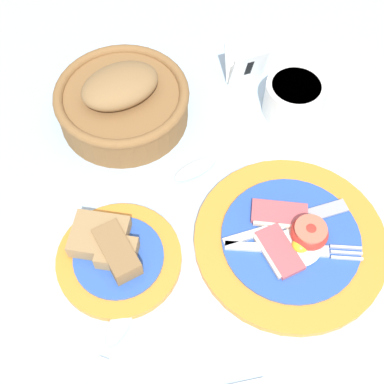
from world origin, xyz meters
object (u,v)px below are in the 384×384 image
teaspoon_by_saucer (112,339)px  bread_basket (122,101)px  breakfast_plate (291,240)px  bread_plate (115,254)px  teaspoon_near_cup (210,161)px  sugar_cup (294,97)px  number_card (245,64)px

teaspoon_by_saucer → bread_basket: bearing=21.8°
breakfast_plate → bread_plate: bearing=173.4°
teaspoon_near_cup → sugar_cup: bearing=-174.5°
bread_plate → sugar_cup: size_ratio=1.82×
bread_plate → teaspoon_by_saucer: 0.11m
sugar_cup → teaspoon_near_cup: (-0.15, -0.07, -0.03)m
breakfast_plate → number_card: (0.02, 0.31, 0.03)m
number_card → bread_basket: bearing=-178.4°
breakfast_plate → sugar_cup: 0.24m
breakfast_plate → number_card: size_ratio=3.64×
number_card → teaspoon_near_cup: (-0.10, -0.16, -0.03)m
sugar_cup → teaspoon_near_cup: 0.17m
sugar_cup → number_card: size_ratio=1.28×
bread_basket → number_card: bread_basket is taller
sugar_cup → number_card: number_card is taller
sugar_cup → teaspoon_by_saucer: (-0.34, -0.31, -0.03)m
number_card → bread_plate: bearing=-140.7°
breakfast_plate → bread_basket: (-0.19, 0.27, 0.03)m
bread_plate → bread_basket: 0.25m
bread_basket → teaspoon_near_cup: bearing=-46.2°
breakfast_plate → teaspoon_by_saucer: bearing=-162.3°
sugar_cup → bread_basket: bearing=170.5°
breakfast_plate → bread_plate: (-0.24, 0.03, 0.01)m
bread_basket → teaspoon_by_saucer: size_ratio=1.22×
bread_plate → teaspoon_by_saucer: (-0.02, -0.11, -0.01)m
number_card → teaspoon_near_cup: bearing=-130.1°
breakfast_plate → bread_plate: size_ratio=1.57×
breakfast_plate → number_card: bearing=86.8°
sugar_cup → teaspoon_by_saucer: 0.46m
bread_plate → number_card: size_ratio=2.32×
breakfast_plate → sugar_cup: (0.08, 0.23, 0.02)m
breakfast_plate → teaspoon_by_saucer: breakfast_plate is taller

